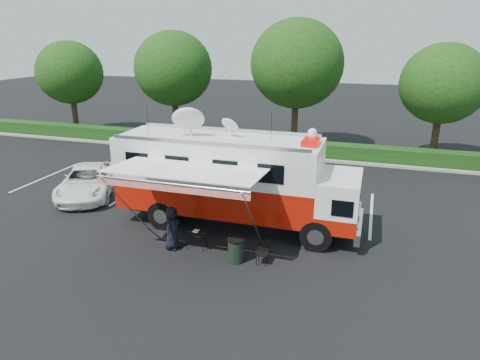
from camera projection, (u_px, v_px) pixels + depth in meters
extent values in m
plane|color=black|center=(237.00, 225.00, 18.35)|extent=(120.00, 120.00, 0.00)
cube|color=#9E998E|center=(350.00, 163.00, 27.12)|extent=(60.00, 0.35, 0.15)
cube|color=black|center=(351.00, 153.00, 27.80)|extent=(60.00, 1.20, 1.00)
cylinder|color=black|center=(75.00, 110.00, 34.57)|extent=(0.44, 0.44, 4.00)
ellipsoid|color=#14380F|center=(70.00, 72.00, 33.62)|extent=(5.12, 5.12, 4.86)
cylinder|color=black|center=(176.00, 113.00, 31.95)|extent=(0.44, 0.44, 4.40)
ellipsoid|color=#14380F|center=(173.00, 69.00, 30.90)|extent=(5.63, 5.63, 5.35)
cylinder|color=black|center=(295.00, 117.00, 29.32)|extent=(0.44, 0.44, 4.80)
ellipsoid|color=#14380F|center=(297.00, 64.00, 28.18)|extent=(6.14, 6.14, 5.84)
cylinder|color=black|center=(436.00, 131.00, 26.89)|extent=(0.44, 0.44, 4.00)
ellipsoid|color=#14380F|center=(443.00, 84.00, 25.93)|extent=(5.12, 5.12, 4.86)
cube|color=silver|center=(46.00, 177.00, 24.62)|extent=(0.12, 5.50, 0.01)
cube|color=silver|center=(139.00, 187.00, 22.91)|extent=(0.12, 5.50, 0.01)
cube|color=silver|center=(246.00, 200.00, 21.20)|extent=(0.12, 5.50, 0.01)
cube|color=silver|center=(371.00, 214.00, 19.50)|extent=(0.12, 5.50, 0.01)
cube|color=black|center=(236.00, 212.00, 18.16)|extent=(9.51, 1.55, 0.33)
cylinder|color=black|center=(316.00, 236.00, 16.05)|extent=(1.22, 0.35, 1.22)
cylinder|color=black|center=(324.00, 211.00, 18.25)|extent=(1.22, 0.35, 1.22)
cylinder|color=black|center=(162.00, 215.00, 17.88)|extent=(1.22, 0.35, 1.22)
cylinder|color=black|center=(186.00, 195.00, 20.08)|extent=(1.22, 0.35, 1.22)
cube|color=silver|center=(359.00, 226.00, 16.71)|extent=(0.22, 2.77, 0.44)
cube|color=white|center=(339.00, 199.00, 16.61)|extent=(1.55, 2.77, 1.88)
cube|color=#AB1506|center=(338.00, 215.00, 16.82)|extent=(1.57, 2.79, 0.61)
cube|color=black|center=(359.00, 193.00, 16.29)|extent=(0.13, 2.47, 0.77)
cube|color=#AB1506|center=(219.00, 192.00, 18.11)|extent=(8.41, 2.77, 1.33)
cube|color=#AB1506|center=(219.00, 177.00, 17.90)|extent=(8.43, 2.79, 0.11)
cube|color=white|center=(218.00, 158.00, 17.63)|extent=(8.41, 2.77, 1.55)
cube|color=silver|center=(218.00, 139.00, 17.37)|extent=(8.41, 2.77, 0.09)
cube|color=#CC0505|center=(311.00, 142.00, 16.25)|extent=(0.61, 1.05, 0.18)
sphere|color=white|center=(312.00, 133.00, 17.24)|extent=(0.38, 0.38, 0.38)
ellipsoid|color=silver|center=(188.00, 119.00, 17.31)|extent=(1.33, 1.33, 0.40)
ellipsoid|color=silver|center=(230.00, 125.00, 17.26)|extent=(0.77, 0.77, 0.22)
cylinder|color=black|center=(147.00, 119.00, 18.56)|extent=(0.02, 0.02, 1.11)
cylinder|color=black|center=(185.00, 121.00, 18.06)|extent=(0.02, 0.02, 1.11)
cylinder|color=black|center=(271.00, 126.00, 16.99)|extent=(0.02, 0.02, 1.11)
cube|color=white|center=(186.00, 170.00, 15.16)|extent=(5.53, 2.65, 0.23)
cube|color=red|center=(170.00, 187.00, 14.04)|extent=(5.53, 0.04, 0.31)
cylinder|color=#B2B2B7|center=(169.00, 184.00, 13.98)|extent=(5.53, 0.07, 0.07)
cylinder|color=#B2B2B7|center=(127.00, 205.00, 16.33)|extent=(0.05, 2.84, 3.19)
cylinder|color=#B2B2B7|center=(253.00, 222.00, 14.90)|extent=(0.05, 2.84, 3.19)
imported|color=white|center=(90.00, 195.00, 21.90)|extent=(4.32, 5.82, 1.47)
imported|color=black|center=(173.00, 248.00, 16.39)|extent=(0.57, 0.85, 1.70)
cube|color=black|center=(197.00, 232.00, 16.23)|extent=(0.92, 0.76, 0.04)
cylinder|color=black|center=(187.00, 241.00, 16.24)|extent=(0.02, 0.02, 0.66)
cylinder|color=black|center=(191.00, 236.00, 16.62)|extent=(0.02, 0.02, 0.66)
cylinder|color=black|center=(203.00, 243.00, 16.06)|extent=(0.02, 0.02, 0.66)
cylinder|color=black|center=(207.00, 239.00, 16.43)|extent=(0.02, 0.02, 0.66)
cube|color=silver|center=(196.00, 231.00, 16.28)|extent=(0.21, 0.28, 0.01)
cube|color=black|center=(262.00, 254.00, 15.15)|extent=(0.43, 0.43, 0.04)
cube|color=black|center=(264.00, 246.00, 15.26)|extent=(0.40, 0.06, 0.45)
cylinder|color=black|center=(256.00, 260.00, 15.11)|extent=(0.02, 0.02, 0.40)
cylinder|color=black|center=(259.00, 256.00, 15.40)|extent=(0.02, 0.02, 0.40)
cylinder|color=black|center=(265.00, 262.00, 15.02)|extent=(0.02, 0.02, 0.40)
cylinder|color=black|center=(267.00, 257.00, 15.31)|extent=(0.02, 0.02, 0.40)
cylinder|color=black|center=(236.00, 251.00, 15.29)|extent=(0.56, 0.56, 0.86)
cylinder|color=black|center=(236.00, 240.00, 15.14)|extent=(0.60, 0.60, 0.04)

